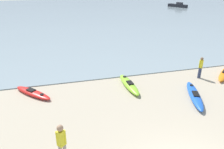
# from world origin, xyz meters

# --- Properties ---
(bay_water) EXTENTS (160.00, 70.00, 0.06)m
(bay_water) POSITION_xyz_m (0.00, 44.03, 0.03)
(bay_water) COLOR gray
(bay_water) RESTS_ON ground_plane
(kayak_on_sand_1) EXTENTS (0.69, 3.11, 0.40)m
(kayak_on_sand_1) POSITION_xyz_m (0.36, 7.46, 0.18)
(kayak_on_sand_1) COLOR #8CCC2D
(kayak_on_sand_1) RESTS_ON ground_plane
(kayak_on_sand_3) EXTENTS (2.40, 2.57, 0.31)m
(kayak_on_sand_3) POSITION_xyz_m (-5.50, 7.94, 0.14)
(kayak_on_sand_3) COLOR red
(kayak_on_sand_3) RESTS_ON ground_plane
(kayak_on_sand_4) EXTENTS (1.89, 3.47, 0.40)m
(kayak_on_sand_4) POSITION_xyz_m (3.55, 5.13, 0.18)
(kayak_on_sand_4) COLOR blue
(kayak_on_sand_4) RESTS_ON ground_plane
(person_near_foreground) EXTENTS (0.35, 0.31, 1.73)m
(person_near_foreground) POSITION_xyz_m (-4.07, 2.05, 0.99)
(person_near_foreground) COLOR gray
(person_near_foreground) RESTS_ON ground_plane
(person_near_waterline) EXTENTS (0.31, 0.25, 1.52)m
(person_near_waterline) POSITION_xyz_m (5.54, 7.51, 0.87)
(person_near_waterline) COLOR #384260
(person_near_waterline) RESTS_ON ground_plane
(moored_boat_1) EXTENTS (3.29, 5.05, 1.19)m
(moored_boat_1) POSITION_xyz_m (26.73, 46.38, 0.48)
(moored_boat_1) COLOR black
(moored_boat_1) RESTS_ON bay_water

